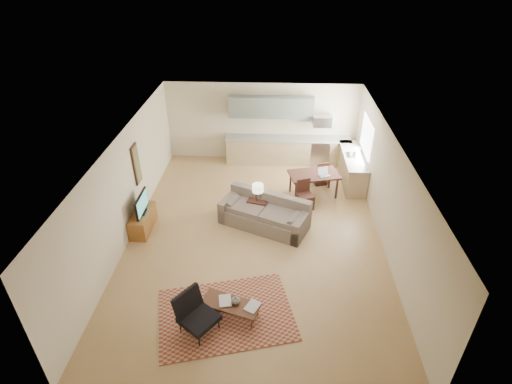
# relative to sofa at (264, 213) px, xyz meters

# --- Properties ---
(room) EXTENTS (9.00, 9.00, 9.00)m
(room) POSITION_rel_sofa_xyz_m (-0.21, -0.43, 0.92)
(room) COLOR #A17B4C
(room) RESTS_ON ground
(kitchen_counter_back) EXTENTS (4.26, 0.64, 0.92)m
(kitchen_counter_back) POSITION_rel_sofa_xyz_m (0.69, 3.75, 0.03)
(kitchen_counter_back) COLOR tan
(kitchen_counter_back) RESTS_ON ground
(kitchen_counter_right) EXTENTS (0.64, 2.26, 0.92)m
(kitchen_counter_right) POSITION_rel_sofa_xyz_m (2.72, 2.57, 0.03)
(kitchen_counter_right) COLOR tan
(kitchen_counter_right) RESTS_ON ground
(kitchen_range) EXTENTS (0.62, 0.62, 0.90)m
(kitchen_range) POSITION_rel_sofa_xyz_m (1.79, 3.75, 0.02)
(kitchen_range) COLOR #A5A8AD
(kitchen_range) RESTS_ON ground
(kitchen_microwave) EXTENTS (0.62, 0.40, 0.35)m
(kitchen_microwave) POSITION_rel_sofa_xyz_m (1.79, 3.77, 1.12)
(kitchen_microwave) COLOR #A5A8AD
(kitchen_microwave) RESTS_ON room
(upper_cabinets) EXTENTS (2.80, 0.34, 0.70)m
(upper_cabinets) POSITION_rel_sofa_xyz_m (0.09, 3.90, 1.52)
(upper_cabinets) COLOR slate
(upper_cabinets) RESTS_ON room
(window_right) EXTENTS (0.02, 1.40, 1.05)m
(window_right) POSITION_rel_sofa_xyz_m (3.02, 2.57, 1.12)
(window_right) COLOR white
(window_right) RESTS_ON room
(wall_art_left) EXTENTS (0.06, 0.42, 1.10)m
(wall_art_left) POSITION_rel_sofa_xyz_m (-3.42, 0.47, 1.12)
(wall_art_left) COLOR olive
(wall_art_left) RESTS_ON room
(triptych) EXTENTS (1.70, 0.04, 0.50)m
(triptych) POSITION_rel_sofa_xyz_m (-0.31, 4.04, 1.32)
(triptych) COLOR beige
(triptych) RESTS_ON room
(rug) EXTENTS (3.10, 2.50, 0.02)m
(rug) POSITION_rel_sofa_xyz_m (-0.69, -3.12, -0.42)
(rug) COLOR maroon
(rug) RESTS_ON floor
(sofa) EXTENTS (2.67, 1.96, 0.85)m
(sofa) POSITION_rel_sofa_xyz_m (0.00, 0.00, 0.00)
(sofa) COLOR #6B5D52
(sofa) RESTS_ON floor
(coffee_table) EXTENTS (1.28, 0.81, 0.36)m
(coffee_table) POSITION_rel_sofa_xyz_m (-0.58, -3.13, -0.25)
(coffee_table) COLOR #462516
(coffee_table) RESTS_ON floor
(book_a) EXTENTS (0.36, 0.42, 0.03)m
(book_a) POSITION_rel_sofa_xyz_m (-0.82, -3.10, -0.06)
(book_a) COLOR maroon
(book_a) RESTS_ON coffee_table
(book_b) EXTENTS (0.52, 0.54, 0.03)m
(book_b) POSITION_rel_sofa_xyz_m (-0.24, -3.14, -0.06)
(book_b) COLOR navy
(book_b) RESTS_ON coffee_table
(vase) EXTENTS (0.21, 0.21, 0.19)m
(vase) POSITION_rel_sofa_xyz_m (-0.48, -3.11, 0.02)
(vase) COLOR black
(vase) RESTS_ON coffee_table
(armchair) EXTENTS (1.05, 1.05, 0.86)m
(armchair) POSITION_rel_sofa_xyz_m (-1.16, -3.54, 0.00)
(armchair) COLOR black
(armchair) RESTS_ON floor
(tv_credenza) EXTENTS (0.45, 1.16, 0.53)m
(tv_credenza) POSITION_rel_sofa_xyz_m (-3.22, -0.30, -0.16)
(tv_credenza) COLOR brown
(tv_credenza) RESTS_ON floor
(tv) EXTENTS (0.09, 0.89, 0.53)m
(tv) POSITION_rel_sofa_xyz_m (-3.18, -0.30, 0.38)
(tv) COLOR black
(tv) RESTS_ON tv_credenza
(console_table) EXTENTS (0.61, 0.48, 0.62)m
(console_table) POSITION_rel_sofa_xyz_m (-0.19, 0.32, -0.12)
(console_table) COLOR #341A15
(console_table) RESTS_ON floor
(table_lamp) EXTENTS (0.33, 0.33, 0.50)m
(table_lamp) POSITION_rel_sofa_xyz_m (-0.19, 0.32, 0.44)
(table_lamp) COLOR beige
(table_lamp) RESTS_ON console_table
(dining_table) EXTENTS (1.60, 1.15, 0.73)m
(dining_table) POSITION_rel_sofa_xyz_m (1.43, 1.64, -0.06)
(dining_table) COLOR #341A15
(dining_table) RESTS_ON floor
(dining_chair_near) EXTENTS (0.54, 0.55, 0.87)m
(dining_chair_near) POSITION_rel_sofa_xyz_m (1.15, 0.93, 0.01)
(dining_chair_near) COLOR #341A15
(dining_chair_near) RESTS_ON floor
(dining_chair_far) EXTENTS (0.49, 0.51, 0.82)m
(dining_chair_far) POSITION_rel_sofa_xyz_m (1.70, 2.35, -0.02)
(dining_chair_far) COLOR #341A15
(dining_chair_far) RESTS_ON floor
(laptop) EXTENTS (0.37, 0.33, 0.23)m
(laptop) POSITION_rel_sofa_xyz_m (1.72, 1.54, 0.42)
(laptop) COLOR #A5A8AD
(laptop) RESTS_ON dining_table
(soap_bottle) EXTENTS (0.11, 0.11, 0.19)m
(soap_bottle) POSITION_rel_sofa_xyz_m (2.62, 2.51, 0.59)
(soap_bottle) COLOR beige
(soap_bottle) RESTS_ON kitchen_counter_right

